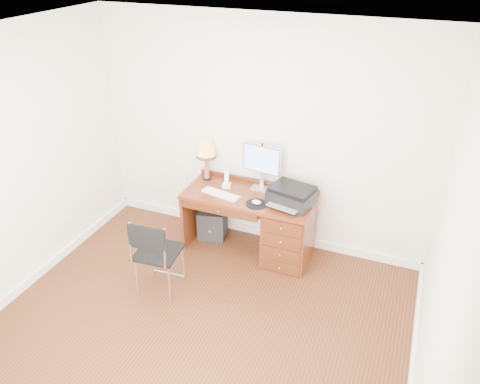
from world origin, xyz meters
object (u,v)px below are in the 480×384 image
at_px(desk, 275,225).
at_px(monitor, 262,162).
at_px(equipment_box, 213,222).
at_px(chair, 154,250).
at_px(printer, 292,196).
at_px(phone, 227,183).
at_px(leg_lamp, 206,152).

bearing_deg(desk, monitor, 139.87).
bearing_deg(equipment_box, chair, -106.51).
relative_size(monitor, chair, 0.59).
height_order(printer, chair, printer).
xyz_separation_m(monitor, equipment_box, (-0.59, -0.12, -0.90)).
distance_m(printer, phone, 0.83).
bearing_deg(chair, equipment_box, 81.02).
xyz_separation_m(monitor, phone, (-0.38, -0.14, -0.28)).
height_order(monitor, phone, monitor).
distance_m(desk, leg_lamp, 1.19).
distance_m(monitor, leg_lamp, 0.69).
relative_size(monitor, equipment_box, 1.41).
relative_size(desk, equipment_box, 3.91).
xyz_separation_m(printer, equipment_box, (-1.03, 0.11, -0.66)).
distance_m(phone, chair, 1.25).
bearing_deg(monitor, leg_lamp, -169.30).
bearing_deg(chair, desk, 45.06).
distance_m(desk, chair, 1.46).
bearing_deg(printer, monitor, 165.02).
relative_size(monitor, phone, 2.70).
relative_size(desk, printer, 2.81).
xyz_separation_m(leg_lamp, phone, (0.30, -0.10, -0.30)).
distance_m(monitor, chair, 1.58).
height_order(chair, equipment_box, chair).
relative_size(monitor, leg_lamp, 1.09).
xyz_separation_m(printer, chair, (-1.11, -1.10, -0.29)).
height_order(printer, phone, printer).
distance_m(printer, equipment_box, 1.23).
bearing_deg(printer, chair, -123.21).
relative_size(desk, monitor, 2.77).
relative_size(leg_lamp, phone, 2.47).
xyz_separation_m(phone, chair, (-0.29, -1.19, -0.25)).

